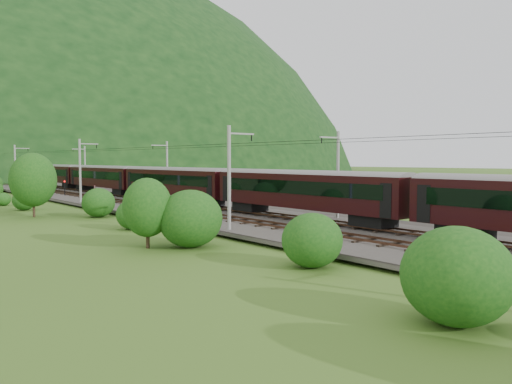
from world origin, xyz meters
TOP-DOWN VIEW (x-y plane):
  - ground at (0.00, 0.00)m, footprint 600.00×600.00m
  - railbed at (0.00, 10.00)m, footprint 14.00×220.00m
  - track_left at (-2.40, 10.00)m, footprint 2.40×220.00m
  - track_right at (2.40, 10.00)m, footprint 2.40×220.00m
  - catenary_left at (-6.12, 32.00)m, footprint 2.54×192.28m
  - catenary_right at (6.12, 32.00)m, footprint 2.54×192.28m
  - overhead_wires at (0.00, 10.00)m, footprint 4.83×198.00m
  - train at (2.40, 22.83)m, footprint 2.96×164.71m
  - hazard_post_near at (-0.15, 20.22)m, footprint 0.14×0.14m
  - hazard_post_far at (0.02, 43.32)m, footprint 0.16×0.16m
  - signal at (-3.63, 45.90)m, footprint 0.25×0.25m
  - vegetation_left at (-12.69, 20.65)m, footprint 9.00×146.82m
  - vegetation_right at (11.65, -2.58)m, footprint 6.09×90.41m

SIDE VIEW (x-z plane):
  - ground at x=0.00m, z-range 0.00..0.00m
  - railbed at x=0.00m, z-range 0.00..0.30m
  - track_left at x=-2.40m, z-range 0.24..0.51m
  - track_right at x=2.40m, z-range 0.24..0.51m
  - hazard_post_near at x=-0.15m, z-range 0.30..1.61m
  - hazard_post_far at x=0.02m, z-range 0.30..1.78m
  - vegetation_right at x=11.65m, z-range -0.12..3.12m
  - signal at x=-3.63m, z-range 0.49..2.72m
  - vegetation_left at x=-12.69m, z-range -0.92..5.83m
  - train at x=2.40m, z-range 0.94..6.09m
  - catenary_left at x=-6.12m, z-range 0.50..8.50m
  - catenary_right at x=6.12m, z-range 0.50..8.50m
  - overhead_wires at x=0.00m, z-range 7.08..7.12m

